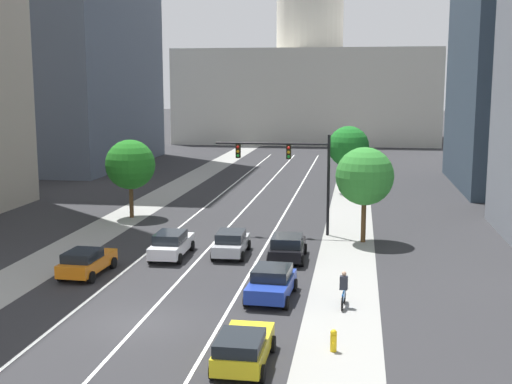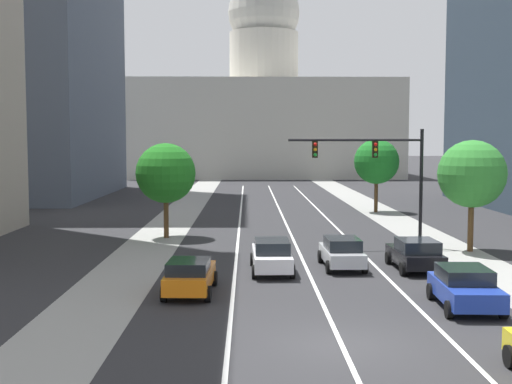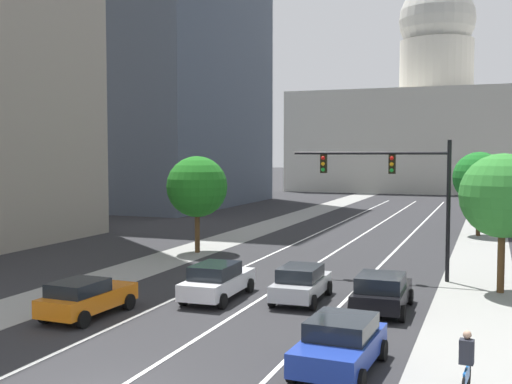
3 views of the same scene
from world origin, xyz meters
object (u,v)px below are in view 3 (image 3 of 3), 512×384
at_px(street_tree_near_right, 479,178).
at_px(car_white, 217,281).
at_px(car_orange, 86,297).
at_px(traffic_signal_mast, 398,181).
at_px(street_tree_mid_left, 197,187).
at_px(street_tree_mid_right, 503,196).
at_px(car_black, 382,292).
at_px(cyclist, 466,364).
at_px(car_silver, 301,283).
at_px(car_blue, 340,343).
at_px(capitol_building, 435,127).

bearing_deg(street_tree_near_right, car_white, -111.22).
xyz_separation_m(car_orange, traffic_signal_mast, (10.09, 11.76, 4.12)).
distance_m(street_tree_mid_left, street_tree_mid_right, 18.66).
relative_size(car_black, street_tree_mid_right, 0.69).
xyz_separation_m(traffic_signal_mast, street_tree_mid_right, (4.85, -1.64, -0.52)).
bearing_deg(traffic_signal_mast, cyclist, -75.35).
relative_size(car_silver, street_tree_near_right, 0.66).
height_order(car_blue, street_tree_near_right, street_tree_near_right).
distance_m(car_white, street_tree_mid_right, 13.25).
bearing_deg(car_black, street_tree_near_right, -7.94).
bearing_deg(car_white, traffic_signal_mast, -43.15).
height_order(car_black, car_blue, same).
xyz_separation_m(car_white, street_tree_near_right, (10.06, 25.90, 3.60)).
relative_size(car_black, street_tree_mid_left, 0.71).
relative_size(car_black, traffic_signal_mast, 0.55).
height_order(car_silver, car_white, car_white).
xyz_separation_m(car_black, cyclist, (3.49, -7.97, 0.05)).
bearing_deg(cyclist, capitol_building, 9.95).
xyz_separation_m(car_white, car_black, (6.98, 0.39, -0.02)).
distance_m(capitol_building, street_tree_mid_left, 75.32).
height_order(cyclist, street_tree_near_right, street_tree_near_right).
height_order(capitol_building, traffic_signal_mast, capitol_building).
distance_m(car_silver, street_tree_mid_right, 9.92).
bearing_deg(car_black, street_tree_mid_left, 50.15).
height_order(car_orange, cyclist, cyclist).
relative_size(capitol_building, street_tree_mid_right, 7.15).
distance_m(car_white, street_tree_mid_left, 13.27).
bearing_deg(car_blue, car_orange, 79.82).
bearing_deg(street_tree_mid_left, car_orange, -79.51).
distance_m(car_orange, car_black, 11.56).
distance_m(capitol_building, car_silver, 85.40).
height_order(car_blue, street_tree_mid_left, street_tree_mid_left).
bearing_deg(car_silver, car_black, -100.01).
height_order(capitol_building, car_black, capitol_building).
bearing_deg(street_tree_mid_left, street_tree_mid_right, -17.11).
xyz_separation_m(traffic_signal_mast, street_tree_mid_left, (-12.98, 3.85, -0.73)).
bearing_deg(street_tree_mid_right, street_tree_mid_left, 162.89).
distance_m(car_blue, street_tree_mid_right, 13.74).
bearing_deg(street_tree_mid_left, traffic_signal_mast, -16.50).
height_order(car_white, street_tree_mid_right, street_tree_mid_right).
bearing_deg(cyclist, street_tree_mid_right, 0.43).
bearing_deg(car_blue, street_tree_near_right, -2.75).
relative_size(car_blue, street_tree_mid_right, 0.67).
bearing_deg(car_black, cyclist, -157.41).
bearing_deg(street_tree_mid_left, cyclist, -47.97).
height_order(traffic_signal_mast, cyclist, traffic_signal_mast).
relative_size(capitol_building, traffic_signal_mast, 5.70).
height_order(traffic_signal_mast, street_tree_mid_left, traffic_signal_mast).
bearing_deg(car_black, car_orange, 113.81).
distance_m(car_black, street_tree_near_right, 25.95).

